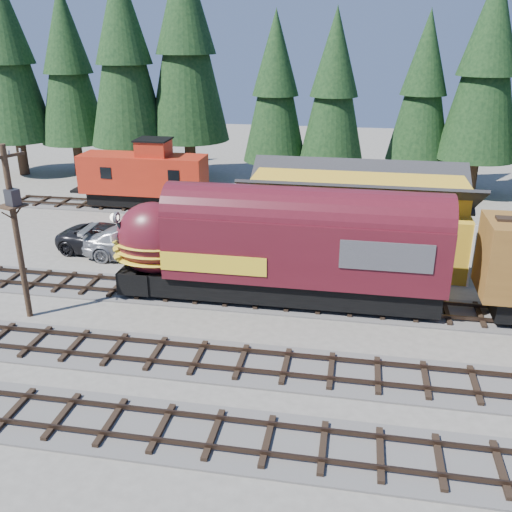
% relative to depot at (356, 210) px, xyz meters
% --- Properties ---
extents(ground, '(120.00, 120.00, 0.00)m').
position_rel_depot_xyz_m(ground, '(0.00, -10.50, -2.96)').
color(ground, '#6B665B').
rests_on(ground, ground).
extents(track_spur, '(32.00, 3.20, 0.33)m').
position_rel_depot_xyz_m(track_spur, '(-10.00, 7.50, -2.90)').
color(track_spur, '#4C4947').
rests_on(track_spur, ground).
extents(depot, '(12.80, 7.00, 5.30)m').
position_rel_depot_xyz_m(depot, '(0.00, 0.00, 0.00)').
color(depot, gold).
rests_on(depot, ground).
extents(conifer_backdrop, '(81.10, 22.45, 17.06)m').
position_rel_depot_xyz_m(conifer_backdrop, '(5.69, 14.01, 7.23)').
color(conifer_backdrop, black).
rests_on(conifer_backdrop, ground).
extents(locomotive, '(16.30, 3.24, 4.43)m').
position_rel_depot_xyz_m(locomotive, '(-4.06, -6.50, -0.38)').
color(locomotive, black).
rests_on(locomotive, ground).
extents(caboose, '(9.31, 2.70, 4.84)m').
position_rel_depot_xyz_m(caboose, '(-15.63, 7.50, -0.54)').
color(caboose, black).
rests_on(caboose, ground).
extents(utility_pole, '(1.29, 1.88, 8.10)m').
position_rel_depot_xyz_m(utility_pole, '(-14.83, -10.13, 1.66)').
color(utility_pole, black).
rests_on(utility_pole, ground).
extents(pickup_truck_a, '(6.32, 3.33, 1.69)m').
position_rel_depot_xyz_m(pickup_truck_a, '(-14.54, -1.66, -2.12)').
color(pickup_truck_a, black).
rests_on(pickup_truck_a, ground).
extents(pickup_truck_b, '(6.42, 2.83, 1.84)m').
position_rel_depot_xyz_m(pickup_truck_b, '(-12.51, -2.24, -2.05)').
color(pickup_truck_b, '#9B9DA2').
rests_on(pickup_truck_b, ground).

